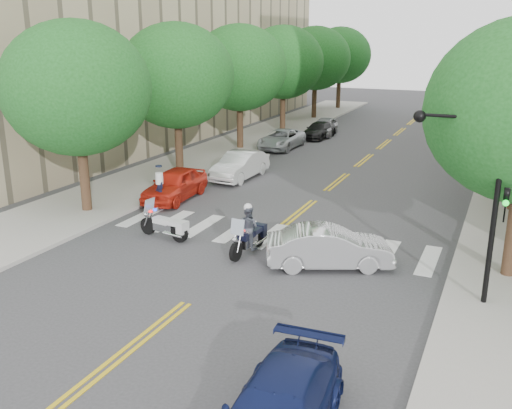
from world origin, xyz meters
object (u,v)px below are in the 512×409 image
Objects in this scene: motorcycle_parked at (167,226)px; officer_standing at (160,192)px; motorcycle_police at (249,231)px; convertible at (329,247)px.

motorcycle_parked is 1.41× the size of officer_standing.
motorcycle_police is 0.55× the size of convertible.
motorcycle_police is at bearing 64.18° from convertible.
motorcycle_police is at bearing 5.62° from officer_standing.
convertible is (6.65, -0.06, 0.19)m from motorcycle_parked.
officer_standing reaches higher than motorcycle_parked.
motorcycle_parked is 0.54× the size of convertible.
motorcycle_parked is (-3.55, 0.01, -0.33)m from motorcycle_police.
motorcycle_police is at bearing -81.65° from motorcycle_parked.
motorcycle_police is 3.11m from convertible.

